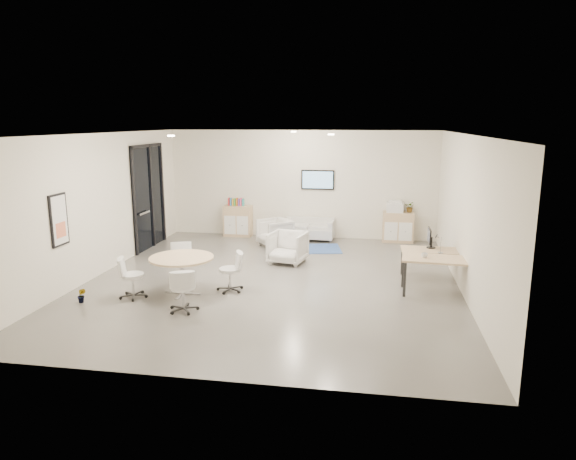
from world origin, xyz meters
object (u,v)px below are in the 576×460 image
(sideboard_left, at_px, (238,221))
(armchair_right, at_px, (288,246))
(desk_rear, at_px, (431,253))
(desk_front, at_px, (438,262))
(sideboard_right, at_px, (398,227))
(loveseat, at_px, (309,230))
(round_table, at_px, (182,261))
(armchair_left, at_px, (275,231))

(sideboard_left, distance_m, armchair_right, 3.41)
(desk_rear, xyz_separation_m, desk_front, (0.03, -0.97, 0.06))
(sideboard_right, relative_size, desk_front, 0.60)
(armchair_right, bearing_deg, loveseat, 96.33)
(round_table, bearing_deg, sideboard_left, 93.00)
(armchair_right, bearing_deg, sideboard_right, 55.65)
(desk_rear, relative_size, round_table, 1.02)
(armchair_right, distance_m, round_table, 3.19)
(armchair_left, bearing_deg, sideboard_left, -167.17)
(desk_front, relative_size, round_table, 1.15)
(loveseat, distance_m, desk_front, 5.45)
(sideboard_left, relative_size, armchair_left, 1.12)
(loveseat, xyz_separation_m, armchair_right, (-0.21, -2.64, 0.14))
(sideboard_right, distance_m, armchair_left, 3.60)
(sideboard_left, bearing_deg, round_table, -87.00)
(sideboard_left, bearing_deg, desk_rear, -33.59)
(sideboard_left, xyz_separation_m, armchair_left, (1.36, -1.07, -0.05))
(sideboard_right, bearing_deg, round_table, -129.74)
(loveseat, xyz_separation_m, armchair_left, (-0.86, -0.94, 0.12))
(armchair_left, bearing_deg, desk_front, 10.42)
(sideboard_left, height_order, armchair_right, sideboard_left)
(sideboard_right, xyz_separation_m, armchair_left, (-3.44, -1.07, -0.02))
(armchair_left, relative_size, desk_front, 0.57)
(armchair_right, bearing_deg, round_table, -111.95)
(sideboard_right, relative_size, loveseat, 0.60)
(loveseat, distance_m, desk_rear, 4.68)
(desk_rear, distance_m, desk_front, 0.97)
(desk_rear, bearing_deg, desk_front, -88.76)
(armchair_left, height_order, round_table, armchair_left)
(desk_rear, xyz_separation_m, round_table, (-5.09, -1.86, 0.09))
(sideboard_right, relative_size, armchair_left, 1.05)
(desk_front, xyz_separation_m, round_table, (-5.11, -0.89, 0.03))
(sideboard_left, relative_size, loveseat, 0.64)
(desk_rear, bearing_deg, sideboard_left, 146.03)
(sideboard_right, xyz_separation_m, armchair_right, (-2.79, -2.76, -0.01))
(sideboard_left, bearing_deg, desk_front, -40.03)
(desk_rear, distance_m, round_table, 5.42)
(sideboard_right, height_order, desk_rear, sideboard_right)
(desk_rear, bearing_deg, armchair_left, 147.71)
(armchair_left, height_order, armchair_right, armchair_right)
(loveseat, distance_m, armchair_right, 2.65)
(armchair_right, height_order, desk_front, armchair_right)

